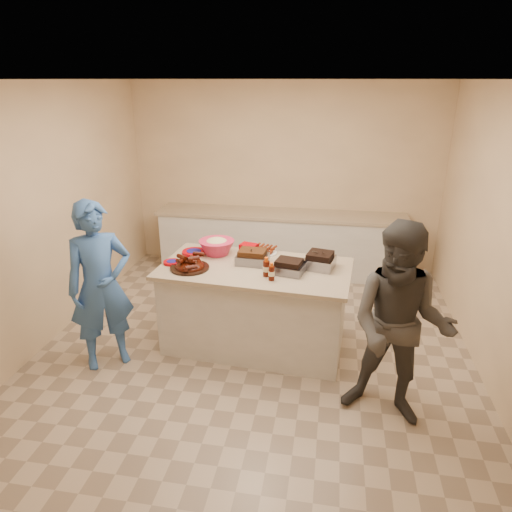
% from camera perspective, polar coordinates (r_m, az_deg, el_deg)
% --- Properties ---
extents(room, '(4.50, 5.00, 2.70)m').
position_cam_1_polar(room, '(4.98, -0.20, -11.61)').
color(room, beige).
rests_on(room, ground).
extents(back_counter, '(3.60, 0.64, 0.90)m').
position_cam_1_polar(back_counter, '(6.75, 3.02, 1.74)').
color(back_counter, silver).
rests_on(back_counter, ground).
extents(island, '(2.00, 1.17, 0.91)m').
position_cam_1_polar(island, '(5.07, -0.10, -10.93)').
color(island, silver).
rests_on(island, ground).
extents(rib_platter, '(0.43, 0.43, 0.16)m').
position_cam_1_polar(rib_platter, '(4.66, -8.28, -1.57)').
color(rib_platter, '#451005').
rests_on(rib_platter, island).
extents(pulled_pork_tray, '(0.33, 0.26, 0.10)m').
position_cam_1_polar(pulled_pork_tray, '(4.74, -0.45, -0.93)').
color(pulled_pork_tray, '#47230F').
rests_on(pulled_pork_tray, island).
extents(brisket_tray, '(0.33, 0.29, 0.09)m').
position_cam_1_polar(brisket_tray, '(4.52, 4.11, -2.12)').
color(brisket_tray, black).
rests_on(brisket_tray, island).
extents(roasting_pan, '(0.33, 0.33, 0.11)m').
position_cam_1_polar(roasting_pan, '(4.67, 7.94, -1.46)').
color(roasting_pan, gray).
rests_on(roasting_pan, island).
extents(coleslaw_bowl, '(0.42, 0.42, 0.27)m').
position_cam_1_polar(coleslaw_bowl, '(5.01, -4.90, 0.26)').
color(coleslaw_bowl, '#CE244A').
rests_on(coleslaw_bowl, island).
extents(sausage_plate, '(0.36, 0.36, 0.05)m').
position_cam_1_polar(sausage_plate, '(5.01, 0.96, 0.36)').
color(sausage_plate, silver).
rests_on(sausage_plate, island).
extents(mac_cheese_dish, '(0.30, 0.24, 0.07)m').
position_cam_1_polar(mac_cheese_dish, '(4.88, 8.04, -0.46)').
color(mac_cheese_dish, orange).
rests_on(mac_cheese_dish, island).
extents(bbq_bottle_a, '(0.06, 0.06, 0.17)m').
position_cam_1_polar(bbq_bottle_a, '(4.36, 1.94, -3.01)').
color(bbq_bottle_a, '#3C0D04').
rests_on(bbq_bottle_a, island).
extents(bbq_bottle_b, '(0.07, 0.07, 0.19)m').
position_cam_1_polar(bbq_bottle_b, '(4.44, 1.29, -2.50)').
color(bbq_bottle_b, '#3C0D04').
rests_on(bbq_bottle_b, island).
extents(mustard_bottle, '(0.05, 0.05, 0.13)m').
position_cam_1_polar(mustard_bottle, '(4.87, -1.51, -0.29)').
color(mustard_bottle, '#E6C400').
rests_on(mustard_bottle, island).
extents(sauce_bowl, '(0.13, 0.05, 0.12)m').
position_cam_1_polar(sauce_bowl, '(4.86, -0.50, -0.32)').
color(sauce_bowl, silver).
rests_on(sauce_bowl, island).
extents(plate_stack_large, '(0.28, 0.28, 0.03)m').
position_cam_1_polar(plate_stack_large, '(5.05, -7.76, 0.31)').
color(plate_stack_large, '#A00008').
rests_on(plate_stack_large, island).
extents(plate_stack_small, '(0.19, 0.19, 0.02)m').
position_cam_1_polar(plate_stack_small, '(4.82, -10.44, -0.92)').
color(plate_stack_small, '#A00008').
rests_on(plate_stack_small, island).
extents(plastic_cup, '(0.11, 0.10, 0.10)m').
position_cam_1_polar(plastic_cup, '(5.17, -5.97, 0.89)').
color(plastic_cup, brown).
rests_on(plastic_cup, island).
extents(basket_stack, '(0.21, 0.18, 0.09)m').
position_cam_1_polar(basket_stack, '(5.05, -0.91, 0.53)').
color(basket_stack, '#A00008').
rests_on(basket_stack, island).
extents(guest_blue, '(1.52, 1.71, 0.40)m').
position_cam_1_polar(guest_blue, '(5.03, -17.71, -12.38)').
color(guest_blue, '#3662AC').
rests_on(guest_blue, ground).
extents(guest_gray, '(1.25, 1.89, 0.66)m').
position_cam_1_polar(guest_gray, '(4.32, 16.22, -18.48)').
color(guest_gray, '#474440').
rests_on(guest_gray, ground).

